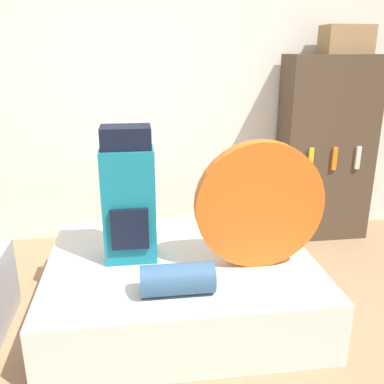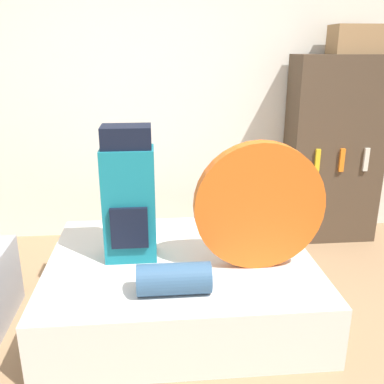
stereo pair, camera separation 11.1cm
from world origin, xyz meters
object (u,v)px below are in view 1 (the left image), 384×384
sleeping_roll (177,279)px  backpack (129,197)px  tent_bag (259,205)px  cardboard_box (346,39)px  bookshelf (325,149)px

sleeping_roll → backpack: bearing=118.4°
tent_bag → sleeping_roll: 0.68m
sleeping_roll → cardboard_box: 2.57m
tent_bag → sleeping_roll: bearing=-152.5°
bookshelf → cardboard_box: (0.10, 0.03, 0.94)m
backpack → cardboard_box: cardboard_box is taller
bookshelf → cardboard_box: cardboard_box is taller
tent_bag → cardboard_box: cardboard_box is taller
sleeping_roll → cardboard_box: (1.61, 1.54, 1.28)m
bookshelf → backpack: bearing=-149.3°
cardboard_box → sleeping_roll: bearing=-136.2°
sleeping_roll → bookshelf: bearing=45.1°
backpack → bookshelf: bookshelf is taller
backpack → bookshelf: 2.05m
backpack → sleeping_roll: backpack is taller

